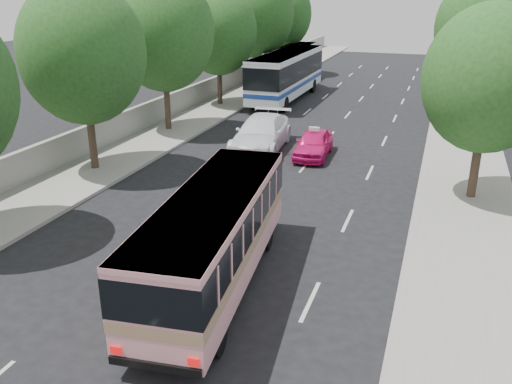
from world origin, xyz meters
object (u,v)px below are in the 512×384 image
at_px(white_pickup, 261,134).
at_px(tour_coach_front, 287,72).
at_px(tour_coach_rear, 292,61).
at_px(pink_taxi, 314,144).
at_px(pink_bus, 214,231).

bearing_deg(white_pickup, tour_coach_front, 95.91).
bearing_deg(tour_coach_front, tour_coach_rear, 103.63).
relative_size(pink_taxi, tour_coach_rear, 0.38).
bearing_deg(tour_coach_rear, tour_coach_front, -77.81).
height_order(pink_taxi, tour_coach_front, tour_coach_front).
xyz_separation_m(pink_taxi, white_pickup, (-3.00, 0.33, 0.19)).
xyz_separation_m(pink_taxi, tour_coach_rear, (-7.30, 21.81, 1.22)).
xyz_separation_m(pink_bus, pink_taxi, (-0.30, 13.75, -1.11)).
xyz_separation_m(pink_taxi, tour_coach_front, (-5.50, 13.95, 1.49)).
distance_m(tour_coach_front, tour_coach_rear, 8.07).
relative_size(white_pickup, tour_coach_rear, 0.57).
distance_m(pink_bus, tour_coach_front, 28.31).
relative_size(pink_bus, pink_taxi, 2.26).
bearing_deg(white_pickup, pink_bus, -81.30).
height_order(pink_taxi, tour_coach_rear, tour_coach_rear).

